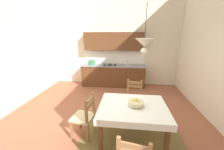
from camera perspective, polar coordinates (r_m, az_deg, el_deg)
ground_plane at (r=3.48m, az=-3.96°, el=-20.65°), size 5.88×6.41×0.10m
wall_back at (r=5.72m, az=1.01°, el=15.78°), size 5.88×0.12×3.96m
area_rug at (r=3.02m, az=8.42°, el=-26.39°), size 2.10×1.60×0.01m
kitchen_cabinetry at (r=5.52m, az=0.48°, el=4.00°), size 2.61×0.63×2.20m
dining_table at (r=2.72m, az=8.92°, el=-15.20°), size 1.31×1.07×0.75m
dining_chair_tv_side at (r=2.92m, az=-11.79°, el=-17.33°), size 0.48×0.48×0.93m
dining_chair_kitchen_side at (r=3.64m, az=9.32°, el=-9.94°), size 0.47×0.47×0.93m
fruit_bowl at (r=2.64m, az=10.28°, el=-11.74°), size 0.30×0.30×0.12m
pendant_lamp at (r=2.37m, az=13.89°, el=13.23°), size 0.32×0.32×0.80m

